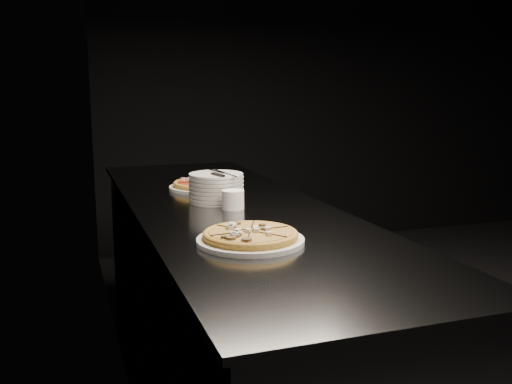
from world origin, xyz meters
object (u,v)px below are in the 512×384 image
object	(u,v)px
cutlery	(219,173)
counter	(230,316)
pizza_mushroom	(250,237)
ramekin	(233,199)
pizza_tomato	(205,185)
plate_stack	(216,187)

from	to	relation	value
cutlery	counter	bearing A→B (deg)	-85.92
pizza_mushroom	ramekin	xyz separation A→B (m)	(0.09, 0.47, 0.02)
pizza_mushroom	pizza_tomato	world-z (taller)	same
plate_stack	ramekin	xyz separation A→B (m)	(0.02, -0.16, -0.02)
counter	plate_stack	world-z (taller)	plate_stack
pizza_tomato	cutlery	world-z (taller)	cutlery
plate_stack	ramekin	bearing A→B (deg)	-82.74
pizza_tomato	plate_stack	world-z (taller)	plate_stack
pizza_mushroom	ramekin	world-z (taller)	ramekin
counter	pizza_mushroom	size ratio (longest dim) A/B	7.65
pizza_mushroom	pizza_tomato	xyz separation A→B (m)	(0.09, 0.91, 0.00)
pizza_tomato	cutlery	size ratio (longest dim) A/B	1.38
pizza_tomato	ramekin	world-z (taller)	ramekin
plate_stack	cutlery	xyz separation A→B (m)	(0.01, -0.02, 0.06)
plate_stack	pizza_tomato	bearing A→B (deg)	85.18
pizza_mushroom	pizza_tomato	distance (m)	0.92
counter	pizza_tomato	world-z (taller)	pizza_tomato
pizza_tomato	plate_stack	size ratio (longest dim) A/B	1.49
cutlery	ramekin	bearing A→B (deg)	-98.92
pizza_mushroom	cutlery	xyz separation A→B (m)	(0.08, 0.61, 0.10)
pizza_tomato	cutlery	distance (m)	0.32
pizza_tomato	ramekin	size ratio (longest dim) A/B	3.89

